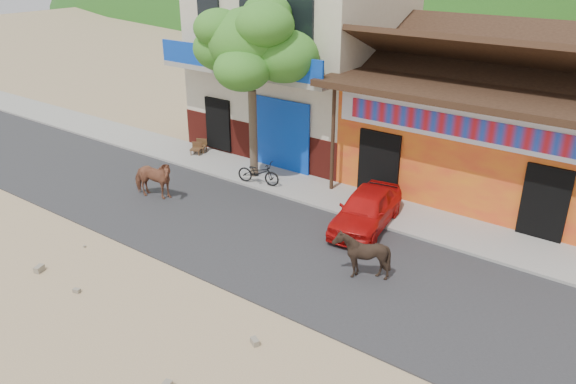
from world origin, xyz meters
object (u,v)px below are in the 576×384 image
at_px(tree, 252,91).
at_px(cow_dark, 361,255).
at_px(cafe_chair_right, 196,144).
at_px(cow_tan, 153,179).
at_px(cafe_chair_left, 200,141).
at_px(scooter, 258,173).
at_px(red_car, 366,209).

xyz_separation_m(tree, cow_dark, (6.18, -3.41, -2.46)).
distance_m(tree, cafe_chair_right, 4.10).
xyz_separation_m(cow_tan, cafe_chair_left, (-1.71, 3.86, -0.11)).
xyz_separation_m(scooter, cafe_chair_left, (-3.81, 1.11, 0.06)).
relative_size(cow_dark, cafe_chair_right, 1.49).
xyz_separation_m(tree, red_car, (4.98, -1.00, -2.51)).
distance_m(cow_dark, red_car, 2.69).
relative_size(scooter, cafe_chair_right, 1.83).
xyz_separation_m(scooter, cafe_chair_right, (-3.76, 0.83, 0.01)).
height_order(red_car, cafe_chair_left, red_car).
bearing_deg(cow_dark, tree, -105.53).
height_order(scooter, cafe_chair_right, cafe_chair_right).
distance_m(red_car, scooter, 4.41).
distance_m(cafe_chair_left, cafe_chair_right, 0.29).
relative_size(cow_dark, red_car, 0.37).
height_order(cow_dark, cafe_chair_left, cow_dark).
height_order(cafe_chair_left, cafe_chair_right, cafe_chair_left).
xyz_separation_m(cow_tan, scooter, (2.09, 2.75, -0.17)).
bearing_deg(tree, cafe_chair_right, 174.10).
bearing_deg(cow_tan, cafe_chair_right, 8.45).
bearing_deg(cafe_chair_right, cafe_chair_left, 73.03).
distance_m(cow_dark, scooter, 6.30).
xyz_separation_m(cow_dark, cafe_chair_right, (-9.35, 3.73, -0.12)).
relative_size(cow_tan, cow_dark, 1.25).
distance_m(tree, cow_tan, 4.32).
bearing_deg(red_car, cafe_chair_right, 161.72).
distance_m(cow_dark, cafe_chair_right, 10.07).
bearing_deg(cow_dark, cafe_chair_right, -98.45).
bearing_deg(cafe_chair_left, cow_tan, -90.66).
bearing_deg(cow_dark, cafe_chair_left, -99.85).
xyz_separation_m(cow_dark, red_car, (-1.20, 2.41, -0.05)).
relative_size(cow_dark, scooter, 0.81).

